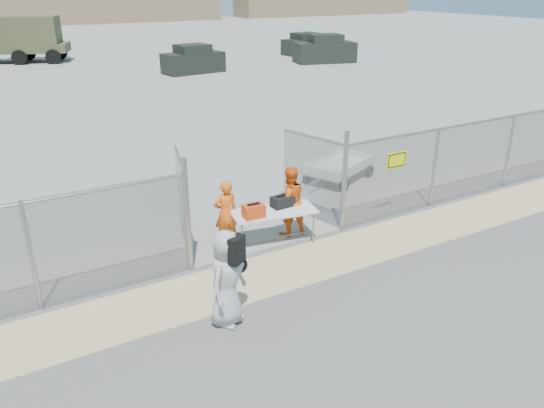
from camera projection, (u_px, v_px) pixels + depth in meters
ground at (321, 288)px, 10.66m from camera, size 160.00×160.00×0.00m
tarmac_inside at (34, 55)px, 44.23m from camera, size 160.00×80.00×0.01m
dirt_strip at (295, 266)px, 11.45m from camera, size 44.00×1.60×0.01m
chain_link_fence at (272, 204)px, 11.83m from camera, size 40.00×0.20×2.20m
folding_table at (274, 227)px, 12.34m from camera, size 2.06×1.15×0.83m
orange_bag at (254, 211)px, 11.78m from camera, size 0.49×0.34×0.30m
black_duffel at (282, 201)px, 12.35m from camera, size 0.54×0.34×0.26m
security_worker_left at (226, 213)px, 12.14m from camera, size 0.59×0.39×1.57m
security_worker_right at (289, 201)px, 12.62m from camera, size 0.92×0.76×1.72m
visitor at (227, 278)px, 9.26m from camera, size 1.06×0.97×1.81m
utility_trailer at (339, 169)px, 16.32m from camera, size 3.26×2.53×0.70m
military_truck at (18, 40)px, 39.71m from camera, size 7.46×4.80×3.34m
parked_vehicle_near at (193, 59)px, 35.38m from camera, size 4.21×2.29×1.82m
parked_vehicle_mid at (305, 44)px, 44.42m from camera, size 4.00×2.13×1.73m
parked_vehicle_far at (325, 49)px, 39.94m from camera, size 4.86×3.10×2.03m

